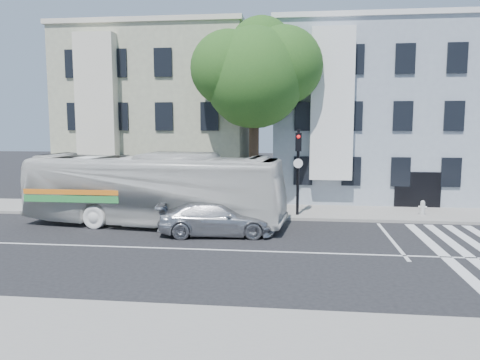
% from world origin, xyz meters
% --- Properties ---
extents(ground, '(120.00, 120.00, 0.00)m').
position_xyz_m(ground, '(0.00, 0.00, 0.00)').
color(ground, black).
rests_on(ground, ground).
extents(sidewalk_far, '(80.00, 4.00, 0.15)m').
position_xyz_m(sidewalk_far, '(0.00, 8.00, 0.07)').
color(sidewalk_far, gray).
rests_on(sidewalk_far, ground).
extents(sidewalk_near, '(80.00, 4.00, 0.15)m').
position_xyz_m(sidewalk_near, '(0.00, -8.00, 0.07)').
color(sidewalk_near, gray).
rests_on(sidewalk_near, ground).
extents(building_left, '(12.00, 10.00, 11.00)m').
position_xyz_m(building_left, '(-7.00, 15.00, 5.50)').
color(building_left, gray).
rests_on(building_left, ground).
extents(building_right, '(12.00, 10.00, 11.00)m').
position_xyz_m(building_right, '(7.00, 15.00, 5.50)').
color(building_right, '#8792A1').
rests_on(building_right, ground).
extents(street_tree, '(7.30, 5.90, 11.10)m').
position_xyz_m(street_tree, '(0.06, 8.74, 7.83)').
color(street_tree, '#2D2116').
rests_on(street_tree, ground).
extents(bus, '(4.33, 13.08, 3.57)m').
position_xyz_m(bus, '(-4.53, 4.12, 1.79)').
color(bus, silver).
rests_on(bus, ground).
extents(sedan, '(2.67, 5.40, 1.51)m').
position_xyz_m(sedan, '(-1.15, 2.47, 0.76)').
color(sedan, '#BBBCC2').
rests_on(sedan, ground).
extents(hedge, '(8.54, 1.64, 0.70)m').
position_xyz_m(hedge, '(-4.88, 6.30, 0.50)').
color(hedge, '#2C5E1E').
rests_on(hedge, sidewalk_far).
extents(traffic_signal, '(0.49, 0.55, 4.70)m').
position_xyz_m(traffic_signal, '(2.48, 6.76, 3.04)').
color(traffic_signal, black).
rests_on(traffic_signal, ground).
extents(fire_hydrant, '(0.44, 0.25, 0.77)m').
position_xyz_m(fire_hydrant, '(9.11, 7.64, 0.54)').
color(fire_hydrant, '#B5B5B1').
rests_on(fire_hydrant, sidewalk_far).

